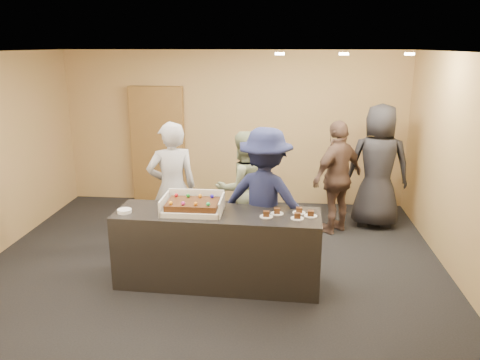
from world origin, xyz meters
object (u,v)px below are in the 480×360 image
at_px(sheet_cake, 193,204).
at_px(person_navy_man, 265,200).
at_px(serving_counter, 218,248).
at_px(person_dark_suit, 378,166).
at_px(person_server_grey, 172,189).
at_px(cake_box, 193,207).
at_px(person_brown_extra, 338,177).
at_px(plate_stack, 124,211).
at_px(person_sage_man, 242,188).
at_px(storage_cabinet, 158,145).

relative_size(sheet_cake, person_navy_man, 0.32).
bearing_deg(serving_counter, person_navy_man, 41.83).
bearing_deg(person_dark_suit, person_server_grey, 28.62).
height_order(cake_box, person_dark_suit, person_dark_suit).
height_order(serving_counter, person_brown_extra, person_brown_extra).
height_order(sheet_cake, person_dark_suit, person_dark_suit).
bearing_deg(person_navy_man, person_server_grey, 0.10).
xyz_separation_m(cake_box, plate_stack, (-0.79, -0.12, -0.03)).
bearing_deg(person_dark_suit, sheet_cake, 45.54).
height_order(person_server_grey, person_brown_extra, person_server_grey).
distance_m(sheet_cake, person_dark_suit, 3.27).
relative_size(plate_stack, person_sage_man, 0.10).
bearing_deg(person_sage_man, serving_counter, 53.10).
xyz_separation_m(person_server_grey, person_brown_extra, (2.31, 0.95, -0.05)).
height_order(person_sage_man, person_brown_extra, person_brown_extra).
distance_m(person_navy_man, person_brown_extra, 1.70).
height_order(sheet_cake, person_server_grey, person_server_grey).
distance_m(storage_cabinet, person_brown_extra, 3.29).
distance_m(serving_counter, person_navy_man, 0.84).
xyz_separation_m(sheet_cake, person_navy_man, (0.83, 0.45, -0.08)).
distance_m(person_server_grey, person_sage_man, 1.01).
bearing_deg(person_navy_man, cake_box, 44.46).
xyz_separation_m(plate_stack, person_navy_man, (1.62, 0.55, -0.00)).
relative_size(plate_stack, person_server_grey, 0.09).
height_order(serving_counter, person_server_grey, person_server_grey).
bearing_deg(sheet_cake, cake_box, 89.06).
height_order(person_sage_man, person_dark_suit, person_dark_suit).
bearing_deg(cake_box, person_sage_man, 69.52).
relative_size(storage_cabinet, person_brown_extra, 1.21).
bearing_deg(person_server_grey, serving_counter, 107.65).
bearing_deg(storage_cabinet, serving_counter, -63.47).
height_order(plate_stack, person_navy_man, person_navy_man).
distance_m(cake_box, sheet_cake, 0.06).
height_order(cake_box, person_server_grey, person_server_grey).
bearing_deg(plate_stack, person_brown_extra, 35.54).
xyz_separation_m(person_navy_man, person_dark_suit, (1.68, 1.64, 0.05)).
height_order(storage_cabinet, person_navy_man, storage_cabinet).
height_order(storage_cabinet, person_server_grey, storage_cabinet).
xyz_separation_m(serving_counter, storage_cabinet, (-1.49, 2.99, 0.59)).
distance_m(plate_stack, person_sage_man, 1.87).
xyz_separation_m(serving_counter, plate_stack, (-1.08, -0.10, 0.47)).
relative_size(sheet_cake, person_brown_extra, 0.34).
relative_size(cake_box, person_sage_man, 0.43).
height_order(cake_box, plate_stack, cake_box).
bearing_deg(person_server_grey, plate_stack, 46.61).
distance_m(storage_cabinet, sheet_cake, 3.22).
bearing_deg(sheet_cake, person_sage_man, 69.88).
bearing_deg(plate_stack, person_sage_man, 47.55).
relative_size(serving_counter, storage_cabinet, 1.15).
distance_m(storage_cabinet, person_navy_man, 3.25).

